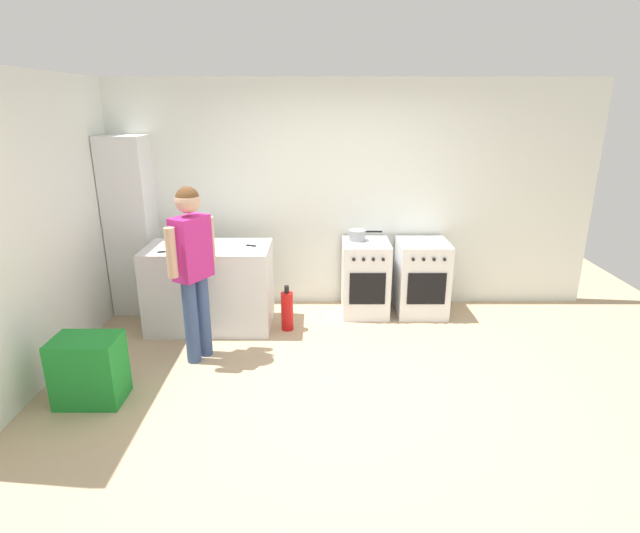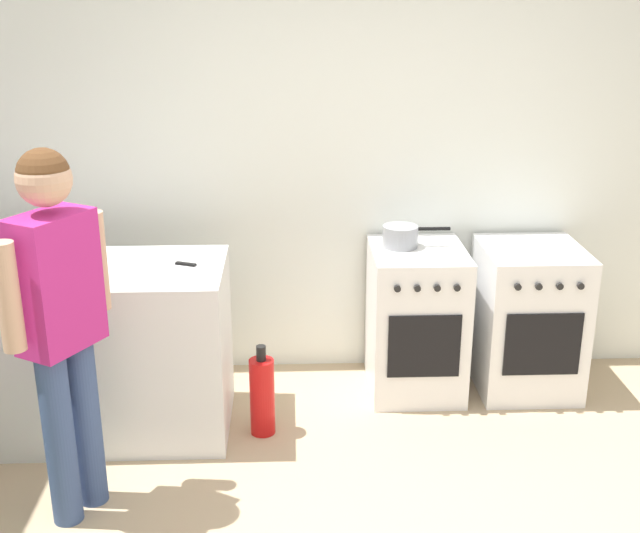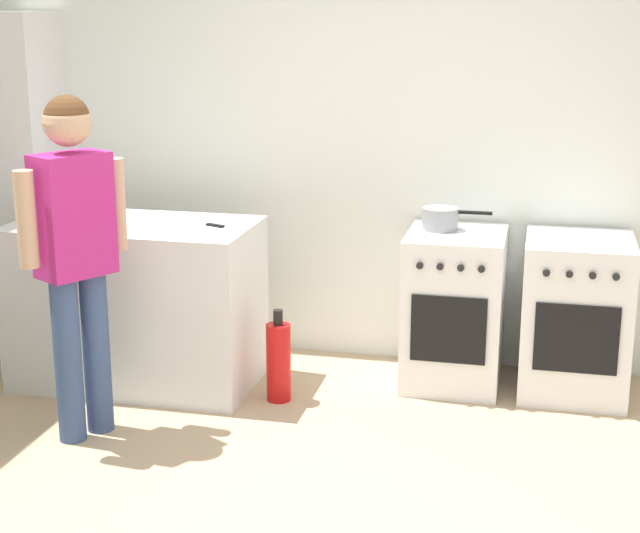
% 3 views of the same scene
% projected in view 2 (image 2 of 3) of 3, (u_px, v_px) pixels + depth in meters
% --- Properties ---
extents(back_wall, '(6.00, 0.10, 2.60)m').
position_uv_depth(back_wall, '(352.00, 156.00, 4.63)').
color(back_wall, silver).
rests_on(back_wall, ground).
extents(counter_unit, '(1.30, 0.70, 0.90)m').
position_uv_depth(counter_unit, '(102.00, 349.00, 4.16)').
color(counter_unit, silver).
rests_on(counter_unit, ground).
extents(oven_left, '(0.52, 0.62, 0.85)m').
position_uv_depth(oven_left, '(416.00, 320.00, 4.59)').
color(oven_left, white).
rests_on(oven_left, ground).
extents(oven_right, '(0.56, 0.62, 0.85)m').
position_uv_depth(oven_right, '(527.00, 318.00, 4.61)').
color(oven_right, white).
rests_on(oven_right, ground).
extents(pot, '(0.38, 0.20, 0.12)m').
position_uv_depth(pot, '(401.00, 236.00, 4.47)').
color(pot, gray).
rests_on(pot, oven_left).
extents(knife_carving, '(0.32, 0.15, 0.01)m').
position_uv_depth(knife_carving, '(20.00, 280.00, 3.83)').
color(knife_carving, silver).
rests_on(knife_carving, counter_unit).
extents(knife_paring, '(0.20, 0.10, 0.01)m').
position_uv_depth(knife_paring, '(180.00, 264.00, 4.05)').
color(knife_paring, silver).
rests_on(knife_paring, counter_unit).
extents(person, '(0.34, 0.51, 1.65)m').
position_uv_depth(person, '(59.00, 307.00, 3.29)').
color(person, '#384C7A').
rests_on(person, ground).
extents(fire_extinguisher, '(0.13, 0.13, 0.50)m').
position_uv_depth(fire_extinguisher, '(262.00, 396.00, 4.17)').
color(fire_extinguisher, red).
rests_on(fire_extinguisher, ground).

